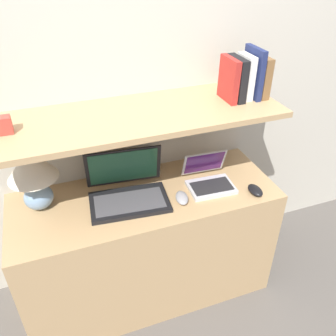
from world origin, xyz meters
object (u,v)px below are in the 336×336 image
object	(u,v)px
book_navy	(253,73)
book_red	(229,79)
book_brown	(260,76)
book_white	(245,77)
shelf_gadget	(4,125)
computer_mouse	(182,198)
router_box	(147,163)
laptop_small	(209,179)
book_black	(236,79)
second_mouse	(255,190)
table_lamp	(32,172)
laptop_large	(127,190)

from	to	relation	value
book_navy	book_red	distance (m)	0.13
book_brown	book_white	world-z (taller)	book_white
book_brown	shelf_gadget	xyz separation A→B (m)	(-1.20, 0.00, -0.06)
computer_mouse	book_white	bearing A→B (deg)	23.39
shelf_gadget	router_box	bearing A→B (deg)	10.67
laptop_small	computer_mouse	bearing A→B (deg)	-157.75
book_brown	book_navy	distance (m)	0.05
book_brown	book_navy	xyz separation A→B (m)	(-0.04, 0.00, 0.02)
computer_mouse	book_brown	size ratio (longest dim) A/B	0.59
computer_mouse	book_black	distance (m)	0.64
laptop_small	second_mouse	bearing A→B (deg)	-36.69
book_red	book_white	bearing A→B (deg)	0.00
computer_mouse	second_mouse	world-z (taller)	same
laptop_small	computer_mouse	size ratio (longest dim) A/B	2.12
router_box	book_black	xyz separation A→B (m)	(0.43, -0.12, 0.47)
second_mouse	computer_mouse	bearing A→B (deg)	169.37
book_navy	book_black	distance (m)	0.09
book_white	book_red	bearing A→B (deg)	180.00
book_brown	book_black	size ratio (longest dim) A/B	0.97
router_box	book_white	bearing A→B (deg)	-14.13
table_lamp	router_box	bearing A→B (deg)	9.22
book_navy	book_black	size ratio (longest dim) A/B	1.18
second_mouse	book_white	xyz separation A→B (m)	(0.01, 0.24, 0.52)
book_brown	laptop_large	bearing A→B (deg)	-175.47
table_lamp	computer_mouse	distance (m)	0.72
table_lamp	book_brown	bearing A→B (deg)	-1.31
shelf_gadget	book_black	bearing A→B (deg)	0.00
book_navy	book_black	world-z (taller)	book_navy
router_box	book_navy	bearing A→B (deg)	-13.00
table_lamp	laptop_large	distance (m)	0.45
laptop_large	laptop_small	world-z (taller)	laptop_large
computer_mouse	book_white	xyz separation A→B (m)	(0.39, 0.17, 0.52)
computer_mouse	book_navy	bearing A→B (deg)	21.27
computer_mouse	shelf_gadget	xyz separation A→B (m)	(-0.73, 0.17, 0.45)
laptop_large	second_mouse	xyz separation A→B (m)	(0.63, -0.18, -0.03)
table_lamp	second_mouse	bearing A→B (deg)	-14.20
second_mouse	book_black	distance (m)	0.57
book_white	shelf_gadget	xyz separation A→B (m)	(-1.11, 0.00, -0.07)
computer_mouse	second_mouse	xyz separation A→B (m)	(0.38, -0.07, 0.00)
shelf_gadget	laptop_small	bearing A→B (deg)	-5.83
laptop_small	book_red	bearing A→B (deg)	38.89
laptop_large	router_box	xyz separation A→B (m)	(0.16, 0.18, 0.02)
book_black	book_red	bearing A→B (deg)	180.00
book_white	second_mouse	bearing A→B (deg)	-92.12
router_box	laptop_large	bearing A→B (deg)	-132.07
book_white	book_red	size ratio (longest dim) A/B	1.02
second_mouse	router_box	bearing A→B (deg)	142.53
laptop_small	router_box	distance (m)	0.35
book_white	laptop_large	bearing A→B (deg)	-174.87
laptop_large	router_box	world-z (taller)	laptop_large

